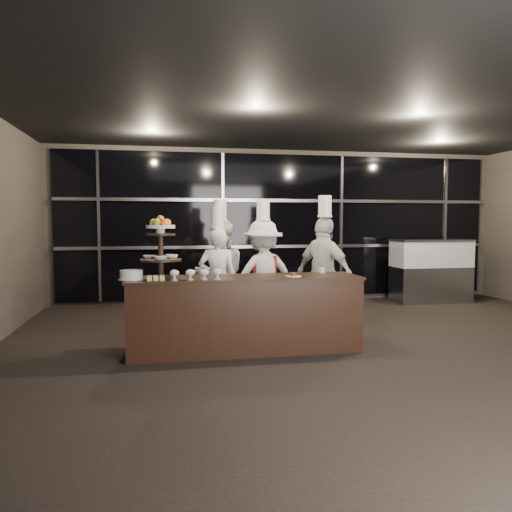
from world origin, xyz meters
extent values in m
plane|color=black|center=(0.00, 0.00, 0.00)|extent=(10.00, 10.00, 0.00)
plane|color=black|center=(0.00, 0.00, 3.00)|extent=(10.00, 10.00, 0.00)
plane|color=#473F38|center=(0.00, 5.00, 1.50)|extent=(9.00, 0.00, 9.00)
cube|color=black|center=(0.00, 4.94, 1.50)|extent=(8.60, 0.04, 2.80)
cube|color=#A5A5AA|center=(0.00, 4.89, 1.10)|extent=(8.60, 0.06, 0.06)
cube|color=#A5A5AA|center=(0.00, 4.89, 2.00)|extent=(8.60, 0.06, 0.06)
cube|color=#A5A5AA|center=(-3.50, 4.91, 1.50)|extent=(0.05, 0.05, 2.80)
cube|color=#A5A5AA|center=(-1.20, 4.91, 1.50)|extent=(0.05, 0.05, 2.80)
cube|color=#A5A5AA|center=(1.20, 4.91, 1.50)|extent=(0.05, 0.05, 2.80)
cube|color=#A5A5AA|center=(3.50, 4.91, 1.50)|extent=(0.05, 0.05, 2.80)
cube|color=black|center=(-1.39, 1.30, 0.45)|extent=(2.80, 0.70, 0.90)
cube|color=black|center=(-1.39, 1.30, 0.91)|extent=(2.84, 0.74, 0.03)
cylinder|color=black|center=(-2.39, 1.30, 0.94)|extent=(0.24, 0.24, 0.03)
cylinder|color=black|center=(-2.39, 1.30, 1.27)|extent=(0.06, 0.06, 0.70)
cylinder|color=black|center=(-2.39, 1.30, 1.14)|extent=(0.48, 0.48, 0.02)
cylinder|color=black|center=(-2.39, 1.30, 1.44)|extent=(0.34, 0.34, 0.02)
cylinder|color=white|center=(-2.39, 1.30, 1.48)|extent=(0.10, 0.10, 0.06)
cylinder|color=white|center=(-2.39, 1.30, 1.53)|extent=(0.34, 0.34, 0.04)
sphere|color=orange|center=(-2.31, 1.30, 1.58)|extent=(0.09, 0.09, 0.09)
sphere|color=#6CB72F|center=(-2.35, 1.37, 1.58)|extent=(0.09, 0.09, 0.09)
sphere|color=orange|center=(-2.43, 1.37, 1.58)|extent=(0.09, 0.09, 0.09)
sphere|color=yellow|center=(-2.47, 1.30, 1.58)|extent=(0.09, 0.09, 0.09)
sphere|color=#7AA62A|center=(-2.43, 1.23, 1.58)|extent=(0.09, 0.09, 0.09)
sphere|color=orange|center=(-2.35, 1.23, 1.58)|extent=(0.09, 0.09, 0.09)
sphere|color=orange|center=(-2.39, 1.30, 1.62)|extent=(0.09, 0.09, 0.09)
imported|color=white|center=(-2.52, 1.36, 1.17)|extent=(0.16, 0.16, 0.04)
imported|color=white|center=(-2.26, 1.36, 1.18)|extent=(0.15, 0.15, 0.05)
imported|color=white|center=(-2.39, 1.18, 1.17)|extent=(0.16, 0.16, 0.04)
cylinder|color=silver|center=(-2.24, 1.08, 0.93)|extent=(0.07, 0.07, 0.01)
cylinder|color=silver|center=(-2.24, 1.08, 0.96)|extent=(0.02, 0.02, 0.05)
ellipsoid|color=silver|center=(-2.24, 1.08, 1.01)|extent=(0.11, 0.11, 0.08)
ellipsoid|color=#0ED03F|center=(-2.24, 1.08, 1.01)|extent=(0.08, 0.08, 0.05)
cylinder|color=silver|center=(-2.06, 1.08, 0.93)|extent=(0.07, 0.07, 0.01)
cylinder|color=silver|center=(-2.06, 1.08, 0.96)|extent=(0.02, 0.02, 0.05)
ellipsoid|color=silver|center=(-2.06, 1.08, 1.01)|extent=(0.11, 0.11, 0.08)
ellipsoid|color=red|center=(-2.06, 1.08, 1.01)|extent=(0.08, 0.08, 0.05)
cylinder|color=silver|center=(-1.89, 1.08, 0.93)|extent=(0.07, 0.07, 0.01)
cylinder|color=silver|center=(-1.89, 1.08, 0.96)|extent=(0.02, 0.02, 0.05)
ellipsoid|color=silver|center=(-1.89, 1.08, 1.01)|extent=(0.11, 0.11, 0.08)
ellipsoid|color=beige|center=(-1.89, 1.08, 1.01)|extent=(0.08, 0.08, 0.05)
cylinder|color=silver|center=(-1.74, 1.08, 0.93)|extent=(0.07, 0.07, 0.01)
cylinder|color=silver|center=(-1.74, 1.08, 0.96)|extent=(0.02, 0.02, 0.05)
ellipsoid|color=silver|center=(-1.74, 1.08, 1.01)|extent=(0.11, 0.11, 0.08)
ellipsoid|color=#543313|center=(-1.74, 1.08, 1.01)|extent=(0.08, 0.08, 0.05)
cylinder|color=white|center=(-2.72, 1.25, 0.93)|extent=(0.30, 0.30, 0.01)
cylinder|color=white|center=(-2.72, 1.25, 0.98)|extent=(0.26, 0.26, 0.10)
cube|color=#ECDD73|center=(-2.51, 1.10, 0.95)|extent=(0.05, 0.06, 0.05)
cube|color=#ECDD73|center=(-2.44, 1.10, 0.95)|extent=(0.05, 0.06, 0.05)
cube|color=#ECDD73|center=(-2.37, 1.10, 0.95)|extent=(0.05, 0.06, 0.05)
cube|color=#ECDD73|center=(-2.51, 1.17, 0.95)|extent=(0.05, 0.06, 0.05)
cube|color=#ECDD73|center=(-2.44, 1.17, 0.95)|extent=(0.05, 0.06, 0.05)
cube|color=#ECDD73|center=(-2.37, 1.17, 0.95)|extent=(0.05, 0.06, 0.05)
cylinder|color=white|center=(-0.80, 1.20, 0.93)|extent=(0.20, 0.20, 0.01)
cylinder|color=#4C2814|center=(-0.80, 1.20, 0.95)|extent=(0.08, 0.08, 0.04)
cylinder|color=white|center=(-0.32, 1.55, 0.96)|extent=(0.08, 0.08, 0.07)
cube|color=#A5A5AA|center=(2.84, 4.30, 0.35)|extent=(1.48, 0.64, 0.70)
cube|color=silver|center=(2.84, 4.30, 0.95)|extent=(1.48, 0.64, 0.50)
cube|color=#FFC67F|center=(2.84, 4.30, 0.95)|extent=(1.38, 0.53, 0.40)
cube|color=#A5A5AA|center=(2.84, 4.30, 1.22)|extent=(1.50, 0.66, 0.04)
imported|color=white|center=(-1.60, 2.30, 0.75)|extent=(0.61, 0.47, 1.50)
cylinder|color=white|center=(-1.60, 2.30, 1.65)|extent=(0.19, 0.19, 0.30)
cylinder|color=white|center=(-1.60, 2.30, 1.51)|extent=(0.21, 0.21, 0.03)
imported|color=white|center=(-1.53, 2.55, 0.80)|extent=(0.83, 0.67, 1.61)
cylinder|color=white|center=(-1.53, 2.55, 1.76)|extent=(0.19, 0.19, 0.30)
cylinder|color=white|center=(-1.53, 2.55, 1.61)|extent=(0.21, 0.21, 0.03)
imported|color=silver|center=(-0.93, 2.38, 0.80)|extent=(1.12, 0.75, 1.61)
cylinder|color=white|center=(-0.93, 2.38, 1.76)|extent=(0.19, 0.19, 0.30)
cylinder|color=white|center=(-0.93, 2.38, 1.61)|extent=(0.21, 0.21, 0.03)
cube|color=#A50C0F|center=(-0.93, 2.26, 0.80)|extent=(0.34, 0.03, 0.60)
imported|color=silver|center=(-0.07, 2.18, 0.83)|extent=(0.86, 1.04, 1.66)
cylinder|color=white|center=(-0.07, 2.18, 1.81)|extent=(0.19, 0.19, 0.30)
cylinder|color=white|center=(-0.07, 2.18, 1.67)|extent=(0.21, 0.21, 0.03)
camera|label=1|loc=(-2.39, -4.66, 1.60)|focal=35.00mm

